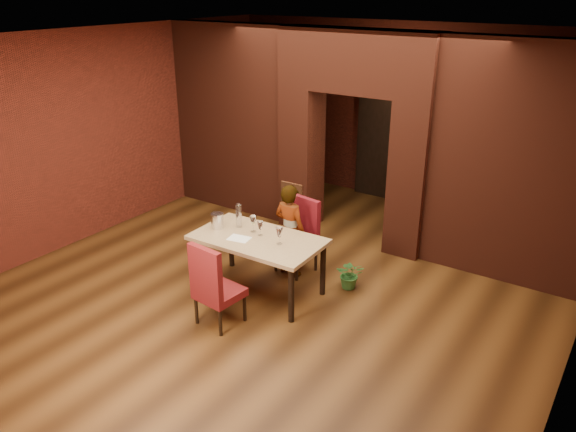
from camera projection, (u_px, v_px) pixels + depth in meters
name	position (u px, v px, depth m)	size (l,w,h in m)	color
floor	(280.00, 287.00, 7.56)	(8.00, 8.00, 0.00)	#4D2D13
ceiling	(279.00, 39.00, 6.33)	(7.00, 8.00, 0.04)	silver
wall_back	(407.00, 115.00, 10.01)	(7.00, 0.04, 3.20)	maroon
wall_left	(95.00, 134.00, 8.75)	(0.04, 8.00, 3.20)	maroon
pillar_left	(302.00, 158.00, 9.14)	(0.55, 0.55, 2.30)	maroon
pillar_right	(412.00, 179.00, 8.16)	(0.55, 0.55, 2.30)	maroon
lintel	(359.00, 61.00, 8.03)	(2.45, 0.55, 0.90)	maroon
wing_wall_left	(233.00, 120.00, 9.69)	(2.27, 0.35, 3.20)	maroon
wing_wall_right	(517.00, 166.00, 7.26)	(2.27, 0.35, 3.20)	maroon
vent_panel	(292.00, 198.00, 9.15)	(0.40, 0.03, 0.50)	#A55830
rear_door	(383.00, 143.00, 10.38)	(0.90, 0.08, 2.10)	black
rear_door_frame	(382.00, 143.00, 10.35)	(1.02, 0.04, 2.22)	black
dining_table	(258.00, 265.00, 7.32)	(1.67, 0.94, 0.78)	tan
chair_far	(296.00, 237.00, 7.79)	(0.48, 0.48, 1.05)	maroon
chair_near	(219.00, 283.00, 6.59)	(0.48, 0.48, 1.06)	maroon
person_seated	(290.00, 230.00, 7.67)	(0.48, 0.32, 1.32)	white
wine_glass_a	(253.00, 224.00, 7.29)	(0.09, 0.09, 0.22)	white
wine_glass_b	(260.00, 229.00, 7.19)	(0.08, 0.08, 0.20)	white
wine_glass_c	(279.00, 236.00, 6.94)	(0.09, 0.09, 0.23)	white
tasting_sheet	(239.00, 238.00, 7.14)	(0.28, 0.20, 0.00)	white
wine_bucket	(217.00, 221.00, 7.41)	(0.17, 0.17, 0.20)	silver
water_bottle	(239.00, 215.00, 7.42)	(0.08, 0.08, 0.33)	silver
potted_plant	(350.00, 274.00, 7.47)	(0.37, 0.32, 0.41)	#2F692C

